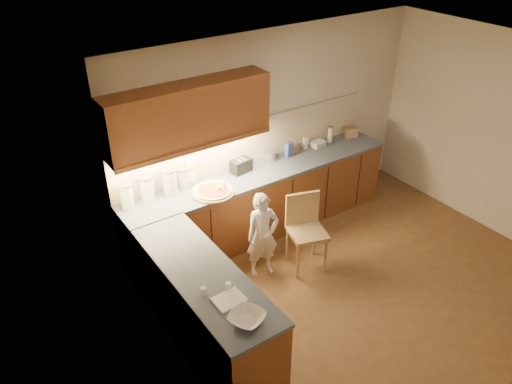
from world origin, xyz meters
TOP-DOWN VIEW (x-y plane):
  - room at (0.00, 0.00)m, footprint 4.54×4.50m
  - l_counter at (-0.92, 1.25)m, footprint 3.77×2.62m
  - backsplash at (-0.38, 1.99)m, footprint 3.75×0.02m
  - upper_cabinets at (-1.27, 1.82)m, footprint 1.95×0.36m
  - pizza_on_board at (-1.15, 1.58)m, footprint 0.52×0.52m
  - child at (-0.86, 0.98)m, footprint 0.44×0.34m
  - wooden_chair at (-0.33, 0.85)m, footprint 0.52×0.52m
  - mixing_bowl at (-1.95, -0.36)m, footprint 0.38×0.38m
  - canister_a at (-2.10, 1.84)m, footprint 0.15×0.15m
  - canister_b at (-1.84, 1.88)m, footprint 0.17×0.17m
  - canister_c at (-1.57, 1.84)m, footprint 0.17×0.17m
  - canister_d at (-1.38, 1.90)m, footprint 0.16×0.16m
  - oil_jug at (-1.29, 1.87)m, footprint 0.13×0.11m
  - toaster at (-0.60, 1.83)m, footprint 0.28×0.19m
  - steel_pot at (-0.12, 1.88)m, footprint 0.16×0.16m
  - blue_box at (0.16, 1.83)m, footprint 0.11×0.08m
  - card_box_a at (0.29, 1.90)m, footprint 0.15×0.11m
  - white_bottle at (0.49, 1.89)m, footprint 0.06×0.06m
  - flat_pack at (0.68, 1.84)m, footprint 0.20×0.15m
  - tall_jar at (0.90, 1.85)m, footprint 0.08×0.08m
  - card_box_b at (1.28, 1.84)m, footprint 0.21×0.19m
  - dough_cloth at (-1.94, -0.07)m, footprint 0.27×0.22m
  - spice_jar_a at (-2.08, 0.13)m, footprint 0.05×0.05m
  - spice_jar_b at (-1.88, 0.06)m, footprint 0.07×0.07m

SIDE VIEW (x-z plane):
  - l_counter at x=-0.92m, z-range 0.00..0.92m
  - wooden_chair at x=-0.33m, z-range 0.07..1.01m
  - child at x=-0.86m, z-range 0.00..1.08m
  - dough_cloth at x=-1.94m, z-range 0.92..0.94m
  - pizza_on_board at x=-1.15m, z-range 0.84..1.05m
  - spice_jar_a at x=-2.08m, z-range 0.92..0.99m
  - mixing_bowl at x=-1.95m, z-range 0.92..0.99m
  - spice_jar_b at x=-1.88m, z-range 0.92..0.99m
  - flat_pack at x=0.68m, z-range 0.92..1.00m
  - card_box_a at x=0.29m, z-range 0.92..1.03m
  - steel_pot at x=-0.12m, z-range 0.92..1.04m
  - card_box_b at x=1.28m, z-range 0.92..1.06m
  - white_bottle at x=0.49m, z-range 0.92..1.08m
  - toaster at x=-0.60m, z-range 0.92..1.09m
  - blue_box at x=0.16m, z-range 0.92..1.12m
  - tall_jar at x=0.90m, z-range 0.92..1.16m
  - canister_d at x=-1.38m, z-range 0.92..1.18m
  - canister_b at x=-1.84m, z-range 0.92..1.22m
  - oil_jug at x=-1.29m, z-range 0.91..1.24m
  - canister_a at x=-2.10m, z-range 0.92..1.23m
  - canister_c at x=-1.57m, z-range 0.92..1.25m
  - backsplash at x=-0.38m, z-range 0.92..1.50m
  - room at x=0.00m, z-range 0.37..2.99m
  - upper_cabinets at x=-1.27m, z-range 1.48..2.21m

